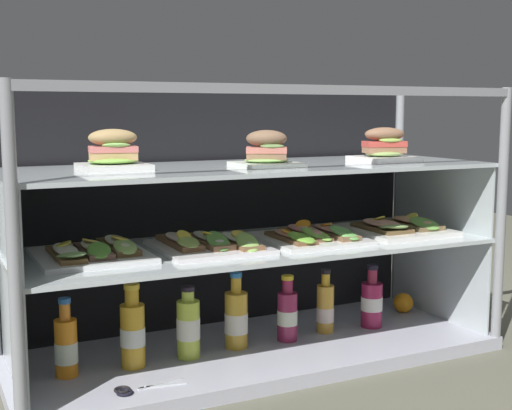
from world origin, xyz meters
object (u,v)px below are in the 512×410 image
at_px(open_sandwich_tray_far_right, 397,227).
at_px(juice_bottle_back_left, 288,314).
at_px(juice_bottle_back_center, 236,319).
at_px(kitchen_scissors, 133,389).
at_px(plated_roll_sandwich_left_of_center, 113,154).
at_px(plated_roll_sandwich_mid_left, 384,149).
at_px(open_sandwich_tray_center, 209,243).
at_px(open_sandwich_tray_mid_left, 311,236).
at_px(orange_fruit_beside_bottles, 403,303).
at_px(plated_roll_sandwich_right_of_center, 267,152).
at_px(open_sandwich_tray_near_left_corner, 93,252).
at_px(juice_bottle_front_second, 325,308).
at_px(juice_bottle_front_fourth, 188,327).
at_px(juice_bottle_front_right_end, 133,333).
at_px(juice_bottle_back_right, 66,346).
at_px(juice_bottle_front_left_end, 371,302).

height_order(open_sandwich_tray_far_right, juice_bottle_back_left, open_sandwich_tray_far_right).
distance_m(juice_bottle_back_center, kitchen_scissors, 0.44).
relative_size(plated_roll_sandwich_left_of_center, juice_bottle_back_center, 0.77).
bearing_deg(plated_roll_sandwich_mid_left, open_sandwich_tray_center, 176.17).
bearing_deg(open_sandwich_tray_mid_left, juice_bottle_back_left, 154.23).
bearing_deg(orange_fruit_beside_bottles, plated_roll_sandwich_right_of_center, -167.04).
height_order(open_sandwich_tray_far_right, kitchen_scissors, open_sandwich_tray_far_right).
relative_size(juice_bottle_back_left, kitchen_scissors, 1.07).
distance_m(open_sandwich_tray_center, kitchen_scissors, 0.47).
xyz_separation_m(open_sandwich_tray_near_left_corner, juice_bottle_back_center, (0.43, 0.00, -0.25)).
distance_m(juice_bottle_front_second, orange_fruit_beside_bottles, 0.38).
distance_m(plated_roll_sandwich_mid_left, juice_bottle_front_fourth, 0.84).
bearing_deg(open_sandwich_tray_near_left_corner, juice_bottle_front_fourth, -3.50).
bearing_deg(open_sandwich_tray_mid_left, plated_roll_sandwich_left_of_center, 174.28).
xyz_separation_m(open_sandwich_tray_center, kitchen_scissors, (-0.29, -0.17, -0.34)).
relative_size(open_sandwich_tray_far_right, juice_bottle_back_left, 1.55).
distance_m(juice_bottle_front_right_end, juice_bottle_front_second, 0.66).
bearing_deg(juice_bottle_back_right, juice_bottle_front_right_end, -4.10).
xyz_separation_m(open_sandwich_tray_near_left_corner, orange_fruit_beside_bottles, (1.13, 0.08, -0.30)).
bearing_deg(open_sandwich_tray_center, juice_bottle_front_left_end, 1.71).
relative_size(juice_bottle_front_right_end, orange_fruit_beside_bottles, 3.39).
height_order(juice_bottle_front_fourth, kitchen_scissors, juice_bottle_front_fourth).
xyz_separation_m(juice_bottle_front_right_end, orange_fruit_beside_bottles, (1.03, 0.10, -0.06)).
height_order(open_sandwich_tray_near_left_corner, orange_fruit_beside_bottles, open_sandwich_tray_near_left_corner).
distance_m(open_sandwich_tray_center, open_sandwich_tray_mid_left, 0.33).
relative_size(juice_bottle_back_center, juice_bottle_back_left, 1.12).
distance_m(plated_roll_sandwich_left_of_center, kitchen_scissors, 0.64).
xyz_separation_m(open_sandwich_tray_near_left_corner, open_sandwich_tray_center, (0.34, -0.02, -0.00)).
xyz_separation_m(open_sandwich_tray_near_left_corner, juice_bottle_front_fourth, (0.27, -0.02, -0.25)).
distance_m(open_sandwich_tray_center, orange_fruit_beside_bottles, 0.86).
xyz_separation_m(juice_bottle_front_fourth, juice_bottle_back_center, (0.16, 0.02, -0.00)).
bearing_deg(kitchen_scissors, open_sandwich_tray_center, 30.28).
bearing_deg(plated_roll_sandwich_right_of_center, open_sandwich_tray_mid_left, 8.50).
distance_m(juice_bottle_back_right, juice_bottle_back_left, 0.69).
bearing_deg(plated_roll_sandwich_left_of_center, juice_bottle_back_left, -3.18).
xyz_separation_m(open_sandwich_tray_center, juice_bottle_back_right, (-0.42, 0.02, -0.26)).
xyz_separation_m(open_sandwich_tray_far_right, orange_fruit_beside_bottles, (0.13, 0.12, -0.31)).
height_order(juice_bottle_back_right, juice_bottle_front_second, juice_bottle_back_right).
relative_size(plated_roll_sandwich_right_of_center, orange_fruit_beside_bottles, 2.48).
xyz_separation_m(open_sandwich_tray_center, juice_bottle_front_right_end, (-0.24, 0.00, -0.24)).
height_order(open_sandwich_tray_mid_left, open_sandwich_tray_far_right, open_sandwich_tray_far_right).
distance_m(plated_roll_sandwich_left_of_center, juice_bottle_back_center, 0.63).
xyz_separation_m(plated_roll_sandwich_left_of_center, juice_bottle_front_right_end, (0.03, -0.04, -0.51)).
relative_size(open_sandwich_tray_mid_left, orange_fruit_beside_bottles, 4.57).
xyz_separation_m(juice_bottle_back_center, juice_bottle_front_left_end, (0.50, -0.01, -0.01)).
xyz_separation_m(juice_bottle_back_right, juice_bottle_front_second, (0.85, 0.02, -0.00)).
xyz_separation_m(plated_roll_sandwich_right_of_center, juice_bottle_back_right, (-0.59, 0.06, -0.52)).
bearing_deg(open_sandwich_tray_center, plated_roll_sandwich_mid_left, -3.83).
bearing_deg(juice_bottle_back_center, open_sandwich_tray_mid_left, -10.42).
bearing_deg(juice_bottle_front_fourth, juice_bottle_front_left_end, 0.90).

